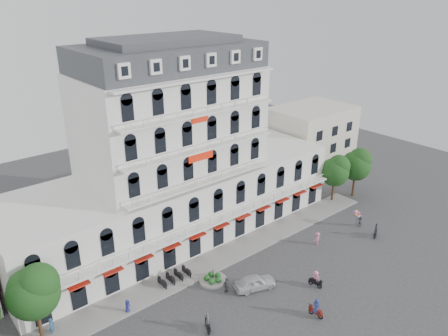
% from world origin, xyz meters
% --- Properties ---
extents(ground, '(120.00, 120.00, 0.00)m').
position_xyz_m(ground, '(0.00, 0.00, 0.00)').
color(ground, '#38383A').
rests_on(ground, ground).
extents(sidewalk, '(53.00, 4.00, 0.16)m').
position_xyz_m(sidewalk, '(0.00, 9.00, 0.08)').
color(sidewalk, gray).
rests_on(sidewalk, ground).
extents(main_building, '(45.00, 15.00, 25.80)m').
position_xyz_m(main_building, '(0.00, 18.00, 9.96)').
color(main_building, silver).
rests_on(main_building, ground).
extents(flank_building_east, '(14.00, 10.00, 12.00)m').
position_xyz_m(flank_building_east, '(30.00, 20.00, 6.00)').
color(flank_building_east, beige).
rests_on(flank_building_east, ground).
extents(traffic_island, '(3.20, 3.20, 1.60)m').
position_xyz_m(traffic_island, '(-3.00, 6.00, 0.26)').
color(traffic_island, gray).
rests_on(traffic_island, ground).
extents(parked_scooter_row, '(4.40, 1.80, 1.10)m').
position_xyz_m(parked_scooter_row, '(-6.35, 8.80, 0.00)').
color(parked_scooter_row, black).
rests_on(parked_scooter_row, ground).
extents(tree_west_inner, '(4.76, 4.76, 8.25)m').
position_xyz_m(tree_west_inner, '(-20.95, 9.48, 5.68)').
color(tree_west_inner, '#382314').
rests_on(tree_west_inner, ground).
extents(tree_east_inner, '(4.40, 4.37, 7.57)m').
position_xyz_m(tree_east_inner, '(24.05, 9.98, 5.21)').
color(tree_east_inner, '#382314').
rests_on(tree_east_inner, ground).
extents(tree_east_outer, '(4.65, 4.65, 8.05)m').
position_xyz_m(tree_east_outer, '(28.05, 8.98, 5.55)').
color(tree_east_outer, '#382314').
rests_on(tree_east_outer, ground).
extents(parked_car, '(5.08, 3.38, 1.61)m').
position_xyz_m(parked_car, '(-0.23, 2.04, 0.80)').
color(parked_car, silver).
rests_on(parked_car, ground).
extents(rider_west, '(1.02, 1.55, 2.14)m').
position_xyz_m(rider_west, '(-8.20, 0.29, 0.96)').
color(rider_west, black).
rests_on(rider_west, ground).
extents(rider_east, '(0.64, 1.70, 2.18)m').
position_xyz_m(rider_east, '(1.46, -5.16, 1.09)').
color(rider_east, maroon).
rests_on(rider_east, ground).
extents(rider_northeast, '(1.57, 0.99, 2.07)m').
position_xyz_m(rider_northeast, '(19.68, -0.41, 1.00)').
color(rider_northeast, black).
rests_on(rider_northeast, ground).
extents(rider_center, '(0.77, 1.69, 2.03)m').
position_xyz_m(rider_center, '(5.20, -2.02, 1.06)').
color(rider_center, black).
rests_on(rider_center, ground).
extents(pedestrian_left, '(0.88, 0.77, 1.52)m').
position_xyz_m(pedestrian_left, '(-12.95, 7.58, 0.76)').
color(pedestrian_left, navy).
rests_on(pedestrian_left, ground).
extents(pedestrian_mid, '(1.14, 0.59, 1.87)m').
position_xyz_m(pedestrian_mid, '(-3.02, 3.57, 0.93)').
color(pedestrian_mid, '#4D4C53').
rests_on(pedestrian_mid, ground).
extents(pedestrian_right, '(1.15, 0.66, 1.78)m').
position_xyz_m(pedestrian_right, '(12.16, 3.38, 0.89)').
color(pedestrian_right, '#D5718C').
rests_on(pedestrian_right, ground).
extents(pedestrian_far, '(0.81, 0.81, 1.89)m').
position_xyz_m(pedestrian_far, '(-20.00, 9.50, 0.94)').
color(pedestrian_far, '#2B5581').
rests_on(pedestrian_far, ground).
extents(balloon_vendor, '(1.38, 1.31, 2.45)m').
position_xyz_m(balloon_vendor, '(20.26, 2.63, 1.26)').
color(balloon_vendor, slate).
rests_on(balloon_vendor, ground).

